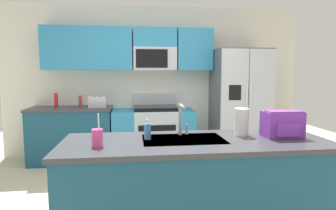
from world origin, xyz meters
The scene contains 14 objects.
ground_plane centered at (0.00, 0.00, 0.00)m, with size 9.00×9.00×0.00m, color beige.
kitchen_wall_unit centered at (-0.14, 2.08, 1.47)m, with size 5.20×0.43×2.60m.
back_counter centered at (-1.41, 1.80, 0.45)m, with size 1.31×0.63×0.90m.
range_oven centered at (-0.07, 1.80, 0.44)m, with size 1.36×0.61×1.10m.
refrigerator centered at (1.41, 1.73, 0.93)m, with size 0.90×0.76×1.85m.
island_counter centered at (0.11, -0.70, 0.45)m, with size 2.20×0.81×0.90m.
toaster centered at (-0.97, 1.75, 0.99)m, with size 0.28×0.16×0.18m.
pepper_mill centered at (-1.25, 1.80, 0.99)m, with size 0.05×0.05×0.19m, color #B2332D.
bottle_red centered at (-1.63, 1.79, 1.02)m, with size 0.06×0.06×0.24m, color red.
sink_faucet centered at (0.01, -0.50, 1.07)m, with size 0.08×0.21×0.28m.
drink_cup_pink centered at (-0.68, -0.81, 0.97)m, with size 0.08×0.08×0.25m.
soap_dispenser centered at (-0.29, -0.62, 0.97)m, with size 0.06×0.06×0.17m.
paper_towel_roll centered at (0.54, -0.56, 1.02)m, with size 0.12×0.12×0.24m, color white.
backpack centered at (0.87, -0.67, 1.02)m, with size 0.32×0.22×0.23m.
Camera 1 is at (-0.41, -2.96, 1.45)m, focal length 30.65 mm.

